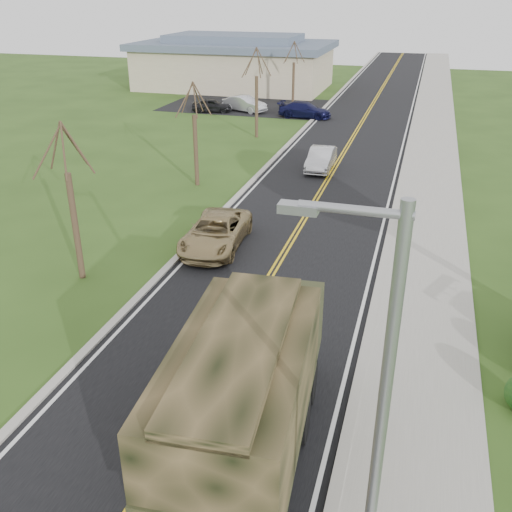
% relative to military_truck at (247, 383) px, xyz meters
% --- Properties ---
extents(road, '(8.00, 120.00, 0.01)m').
position_rel_military_truck_xyz_m(road, '(-1.95, 37.14, -2.18)').
color(road, black).
rests_on(road, ground).
extents(curb_right, '(0.30, 120.00, 0.12)m').
position_rel_military_truck_xyz_m(curb_right, '(2.20, 37.14, -2.12)').
color(curb_right, '#9E998E').
rests_on(curb_right, ground).
extents(sidewalk_right, '(3.20, 120.00, 0.10)m').
position_rel_military_truck_xyz_m(sidewalk_right, '(3.95, 37.14, -2.13)').
color(sidewalk_right, '#9E998E').
rests_on(sidewalk_right, ground).
extents(curb_left, '(0.30, 120.00, 0.10)m').
position_rel_military_truck_xyz_m(curb_left, '(-6.10, 37.14, -2.13)').
color(curb_left, '#9E998E').
rests_on(curb_left, ground).
extents(street_light, '(1.65, 0.22, 8.00)m').
position_rel_military_truck_xyz_m(street_light, '(2.95, -3.36, 2.25)').
color(street_light, gray).
rests_on(street_light, ground).
extents(bare_tree_a, '(1.93, 2.26, 6.08)m').
position_rel_military_truck_xyz_m(bare_tree_a, '(-8.95, 7.14, 0.44)').
color(bare_tree_a, '#38281C').
rests_on(bare_tree_a, ground).
extents(bare_tree_b, '(1.83, 2.14, 5.73)m').
position_rel_military_truck_xyz_m(bare_tree_b, '(-8.95, 19.14, 0.29)').
color(bare_tree_b, '#38281C').
rests_on(bare_tree_b, ground).
extents(bare_tree_c, '(2.04, 2.39, 6.42)m').
position_rel_military_truck_xyz_m(bare_tree_c, '(-8.95, 31.14, 0.59)').
color(bare_tree_c, '#38281C').
rests_on(bare_tree_c, ground).
extents(bare_tree_d, '(1.88, 2.20, 5.91)m').
position_rel_military_truck_xyz_m(bare_tree_d, '(-8.95, 43.14, 0.37)').
color(bare_tree_d, '#38281C').
rests_on(bare_tree_d, ground).
extents(commercial_building, '(25.50, 21.50, 5.65)m').
position_rel_military_truck_xyz_m(commercial_building, '(-17.93, 53.12, 0.50)').
color(commercial_building, tan).
rests_on(commercial_building, ground).
extents(military_truck, '(3.21, 7.82, 3.81)m').
position_rel_military_truck_xyz_m(military_truck, '(0.00, 0.00, 0.00)').
color(military_truck, black).
rests_on(military_truck, ground).
extents(suv_champagne, '(2.60, 5.10, 1.38)m').
position_rel_military_truck_xyz_m(suv_champagne, '(-4.95, 11.32, -1.49)').
color(suv_champagne, '#A0895A').
rests_on(suv_champagne, ground).
extents(sedan_silver, '(1.49, 4.08, 1.34)m').
position_rel_military_truck_xyz_m(sedan_silver, '(-2.75, 24.17, -1.51)').
color(sedan_silver, silver).
rests_on(sedan_silver, ground).
extents(lot_car_dark, '(3.75, 2.17, 1.20)m').
position_rel_military_truck_xyz_m(lot_car_dark, '(-15.53, 39.14, -1.58)').
color(lot_car_dark, black).
rests_on(lot_car_dark, ground).
extents(lot_car_silver, '(4.47, 2.89, 1.39)m').
position_rel_military_truck_xyz_m(lot_car_silver, '(-12.75, 40.25, -1.49)').
color(lot_car_silver, silver).
rests_on(lot_car_silver, ground).
extents(lot_car_navy, '(4.66, 2.09, 1.33)m').
position_rel_military_truck_xyz_m(lot_car_navy, '(-6.95, 39.14, -1.52)').
color(lot_car_navy, '#0E0F35').
rests_on(lot_car_navy, ground).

